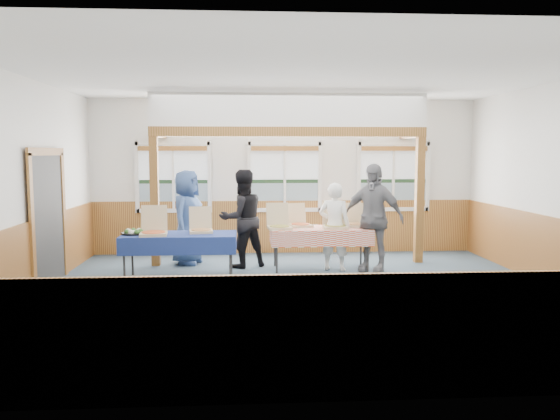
% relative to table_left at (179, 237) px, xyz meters
% --- Properties ---
extents(floor, '(8.00, 8.00, 0.00)m').
position_rel_table_left_xyz_m(floor, '(1.92, -1.19, -0.70)').
color(floor, '#2C3C48').
rests_on(floor, ground).
extents(ceiling, '(8.00, 8.00, 0.00)m').
position_rel_table_left_xyz_m(ceiling, '(1.92, -1.19, 2.50)').
color(ceiling, white).
rests_on(ceiling, wall_back).
extents(wall_back, '(8.00, 0.00, 8.00)m').
position_rel_table_left_xyz_m(wall_back, '(1.92, 2.31, 0.90)').
color(wall_back, silver).
rests_on(wall_back, floor).
extents(wall_front, '(8.00, 0.00, 8.00)m').
position_rel_table_left_xyz_m(wall_front, '(1.92, -4.69, 0.90)').
color(wall_front, silver).
rests_on(wall_front, floor).
extents(wall_left, '(0.00, 8.00, 8.00)m').
position_rel_table_left_xyz_m(wall_left, '(-2.08, -1.19, 0.90)').
color(wall_left, silver).
rests_on(wall_left, floor).
extents(wainscot_back, '(7.98, 0.05, 1.10)m').
position_rel_table_left_xyz_m(wainscot_back, '(1.92, 2.29, -0.15)').
color(wainscot_back, brown).
rests_on(wainscot_back, floor).
extents(wainscot_front, '(7.98, 0.05, 1.10)m').
position_rel_table_left_xyz_m(wainscot_front, '(1.92, -4.66, -0.15)').
color(wainscot_front, brown).
rests_on(wainscot_front, floor).
extents(wainscot_left, '(0.05, 6.98, 1.10)m').
position_rel_table_left_xyz_m(wainscot_left, '(-2.05, -1.19, -0.15)').
color(wainscot_left, brown).
rests_on(wainscot_left, floor).
extents(cased_opening, '(0.06, 1.30, 2.10)m').
position_rel_table_left_xyz_m(cased_opening, '(-2.04, -0.29, 0.35)').
color(cased_opening, '#2E2E2E').
rests_on(cased_opening, wall_left).
extents(window_left, '(1.56, 0.10, 1.46)m').
position_rel_table_left_xyz_m(window_left, '(-0.38, 2.27, 0.98)').
color(window_left, white).
rests_on(window_left, wall_back).
extents(window_mid, '(1.56, 0.10, 1.46)m').
position_rel_table_left_xyz_m(window_mid, '(1.92, 2.27, 0.98)').
color(window_mid, white).
rests_on(window_mid, wall_back).
extents(window_right, '(1.56, 0.10, 1.46)m').
position_rel_table_left_xyz_m(window_right, '(4.22, 2.27, 0.98)').
color(window_right, white).
rests_on(window_right, wall_back).
extents(post_left, '(0.15, 0.15, 2.40)m').
position_rel_table_left_xyz_m(post_left, '(-0.58, 1.11, 0.50)').
color(post_left, brown).
rests_on(post_left, floor).
extents(post_right, '(0.15, 0.15, 2.40)m').
position_rel_table_left_xyz_m(post_right, '(4.42, 1.11, 0.50)').
color(post_right, brown).
rests_on(post_right, floor).
extents(cross_beam, '(5.15, 0.18, 0.18)m').
position_rel_table_left_xyz_m(cross_beam, '(1.92, 1.11, 1.79)').
color(cross_beam, brown).
rests_on(cross_beam, post_left).
extents(table_left, '(1.99, 1.13, 0.76)m').
position_rel_table_left_xyz_m(table_left, '(0.00, 0.00, 0.00)').
color(table_left, '#2E2E2E').
rests_on(table_left, floor).
extents(table_right, '(1.84, 0.91, 0.76)m').
position_rel_table_left_xyz_m(table_right, '(2.45, 0.60, -0.00)').
color(table_right, '#2E2E2E').
rests_on(table_right, floor).
extents(pizza_box_a, '(0.48, 0.56, 0.47)m').
position_rel_table_left_xyz_m(pizza_box_a, '(-0.40, -0.11, 0.13)').
color(pizza_box_a, beige).
rests_on(pizza_box_a, table_left).
extents(pizza_box_b, '(0.43, 0.51, 0.42)m').
position_rel_table_left_xyz_m(pizza_box_b, '(0.35, 0.16, 0.12)').
color(pizza_box_b, beige).
rests_on(pizza_box_b, table_left).
extents(pizza_box_c, '(0.45, 0.53, 0.44)m').
position_rel_table_left_xyz_m(pizza_box_c, '(1.70, 0.51, 0.12)').
color(pizza_box_c, beige).
rests_on(pizza_box_c, table_right).
extents(pizza_box_d, '(0.49, 0.54, 0.41)m').
position_rel_table_left_xyz_m(pizza_box_d, '(2.09, 0.79, 0.12)').
color(pizza_box_d, beige).
rests_on(pizza_box_d, table_right).
extents(pizza_box_e, '(0.46, 0.55, 0.47)m').
position_rel_table_left_xyz_m(pizza_box_e, '(2.70, 0.53, 0.13)').
color(pizza_box_e, beige).
rests_on(pizza_box_e, table_right).
extents(pizza_box_f, '(0.42, 0.50, 0.41)m').
position_rel_table_left_xyz_m(pizza_box_f, '(3.11, 0.75, 0.12)').
color(pizza_box_f, beige).
rests_on(pizza_box_f, table_right).
extents(veggie_tray, '(0.41, 0.41, 0.09)m').
position_rel_table_left_xyz_m(veggie_tray, '(-0.75, 0.00, 0.09)').
color(veggie_tray, black).
rests_on(veggie_tray, table_left).
extents(drink_glass, '(0.07, 0.07, 0.15)m').
position_rel_table_left_xyz_m(drink_glass, '(3.30, 0.35, 0.13)').
color(drink_glass, '#A17A1A').
rests_on(drink_glass, table_right).
extents(woman_white, '(0.67, 0.56, 1.58)m').
position_rel_table_left_xyz_m(woman_white, '(2.69, 0.50, 0.09)').
color(woman_white, white).
rests_on(woman_white, floor).
extents(woman_black, '(1.08, 0.99, 1.80)m').
position_rel_table_left_xyz_m(woman_black, '(1.04, 0.89, 0.20)').
color(woman_black, black).
rests_on(woman_black, floor).
extents(man_blue, '(0.77, 0.99, 1.78)m').
position_rel_table_left_xyz_m(man_blue, '(-0.00, 1.23, 0.19)').
color(man_blue, '#334E81').
rests_on(man_blue, floor).
extents(person_grey, '(1.19, 1.02, 1.92)m').
position_rel_table_left_xyz_m(person_grey, '(3.34, 0.36, 0.26)').
color(person_grey, slate).
rests_on(person_grey, floor).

